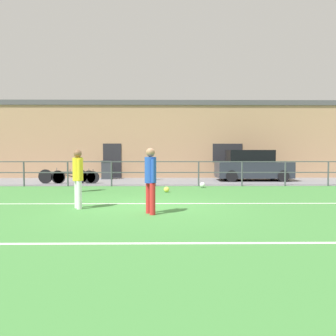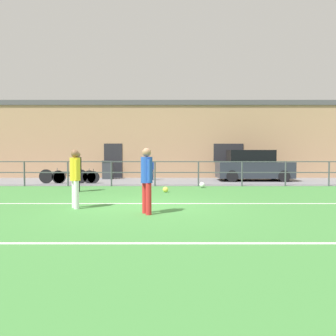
# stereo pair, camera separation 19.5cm
# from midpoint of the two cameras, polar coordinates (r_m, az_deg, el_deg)

# --- Properties ---
(ground) EXTENTS (60.00, 44.00, 0.04)m
(ground) POSITION_cam_midpoint_polar(r_m,az_deg,el_deg) (9.52, -2.85, -6.77)
(ground) COLOR #42843D
(field_line_touchline) EXTENTS (36.00, 0.11, 0.00)m
(field_line_touchline) POSITION_cam_midpoint_polar(r_m,az_deg,el_deg) (10.17, -2.65, -6.04)
(field_line_touchline) COLOR white
(field_line_touchline) RESTS_ON ground
(field_line_hash) EXTENTS (36.00, 0.11, 0.00)m
(field_line_hash) POSITION_cam_midpoint_polar(r_m,az_deg,el_deg) (5.81, -4.90, -12.61)
(field_line_hash) COLOR white
(field_line_hash) RESTS_ON ground
(pavement_strip) EXTENTS (48.00, 5.00, 0.02)m
(pavement_strip) POSITION_cam_midpoint_polar(r_m,az_deg,el_deg) (17.95, -1.41, -2.29)
(pavement_strip) COLOR slate
(pavement_strip) RESTS_ON ground
(perimeter_fence) EXTENTS (36.07, 0.07, 1.15)m
(perimeter_fence) POSITION_cam_midpoint_polar(r_m,az_deg,el_deg) (15.41, -1.67, -0.33)
(perimeter_fence) COLOR #474C51
(perimeter_fence) RESTS_ON ground
(clubhouse_facade) EXTENTS (28.00, 2.56, 4.72)m
(clubhouse_facade) POSITION_cam_midpoint_polar(r_m,az_deg,el_deg) (21.60, -1.14, 4.79)
(clubhouse_facade) COLOR tan
(clubhouse_facade) RESTS_ON ground
(player_goalkeeper) EXTENTS (0.28, 0.42, 1.58)m
(player_goalkeeper) POSITION_cam_midpoint_polar(r_m,az_deg,el_deg) (13.67, -14.45, -0.16)
(player_goalkeeper) COLOR black
(player_goalkeeper) RESTS_ON ground
(player_striker) EXTENTS (0.28, 0.40, 1.61)m
(player_striker) POSITION_cam_midpoint_polar(r_m,az_deg,el_deg) (9.52, -14.72, -1.17)
(player_striker) COLOR white
(player_striker) RESTS_ON ground
(player_winger) EXTENTS (0.29, 0.42, 1.65)m
(player_winger) POSITION_cam_midpoint_polar(r_m,az_deg,el_deg) (8.36, -2.76, -1.47)
(player_winger) COLOR red
(player_winger) RESTS_ON ground
(soccer_ball_match) EXTENTS (0.22, 0.22, 0.22)m
(soccer_ball_match) POSITION_cam_midpoint_polar(r_m,az_deg,el_deg) (13.05, 0.21, -3.67)
(soccer_ball_match) COLOR #E5E04C
(soccer_ball_match) RESTS_ON ground
(soccer_ball_spare) EXTENTS (0.24, 0.24, 0.24)m
(soccer_ball_spare) POSITION_cam_midpoint_polar(r_m,az_deg,el_deg) (14.91, 6.39, -2.87)
(soccer_ball_spare) COLOR white
(soccer_ball_spare) RESTS_ON ground
(spectator_child) EXTENTS (0.33, 0.21, 1.19)m
(spectator_child) POSITION_cam_midpoint_polar(r_m,az_deg,el_deg) (18.74, -2.41, 0.01)
(spectator_child) COLOR #232D4C
(spectator_child) RESTS_ON pavement_strip
(parked_car_red) EXTENTS (3.99, 1.89, 1.67)m
(parked_car_red) POSITION_cam_midpoint_polar(r_m,az_deg,el_deg) (18.94, 14.69, 0.29)
(parked_car_red) COLOR #282D38
(parked_car_red) RESTS_ON pavement_strip
(bicycle_parked_1) EXTENTS (2.29, 0.04, 0.71)m
(bicycle_parked_1) POSITION_cam_midpoint_polar(r_m,az_deg,el_deg) (17.20, -14.77, -1.47)
(bicycle_parked_1) COLOR black
(bicycle_parked_1) RESTS_ON pavement_strip
(bicycle_parked_2) EXTENTS (2.40, 0.04, 0.79)m
(bicycle_parked_2) POSITION_cam_midpoint_polar(r_m,az_deg,el_deg) (17.38, -16.85, -1.32)
(bicycle_parked_2) COLOR black
(bicycle_parked_2) RESTS_ON pavement_strip
(bicycle_parked_3) EXTENTS (2.18, 0.04, 0.74)m
(bicycle_parked_3) POSITION_cam_midpoint_polar(r_m,az_deg,el_deg) (17.24, -15.20, -1.42)
(bicycle_parked_3) COLOR black
(bicycle_parked_3) RESTS_ON pavement_strip
(trash_bin_0) EXTENTS (0.62, 0.53, 1.06)m
(trash_bin_0) POSITION_cam_midpoint_polar(r_m,az_deg,el_deg) (19.81, -9.68, -0.29)
(trash_bin_0) COLOR #33383D
(trash_bin_0) RESTS_ON pavement_strip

